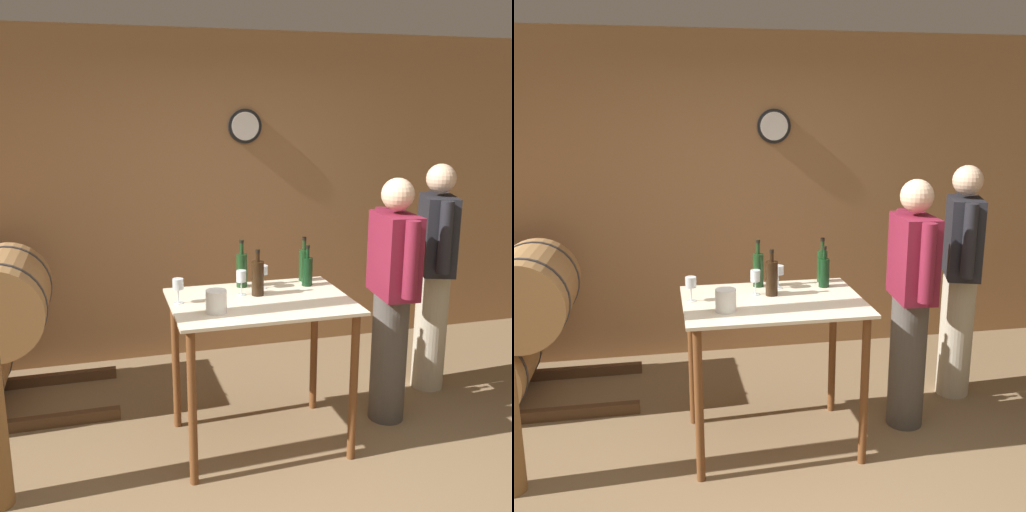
% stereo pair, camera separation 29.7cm
% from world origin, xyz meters
% --- Properties ---
extents(back_wall, '(8.40, 0.08, 2.70)m').
position_xyz_m(back_wall, '(0.00, 2.44, 1.35)').
color(back_wall, '#996B42').
rests_on(back_wall, ground_plane).
extents(tasting_table, '(1.09, 0.78, 0.96)m').
position_xyz_m(tasting_table, '(-0.06, 0.86, 0.78)').
color(tasting_table, beige).
rests_on(tasting_table, ground_plane).
extents(wine_bottle_far_left, '(0.07, 0.07, 0.31)m').
position_xyz_m(wine_bottle_far_left, '(-0.10, 1.16, 1.08)').
color(wine_bottle_far_left, '#193819').
rests_on(wine_bottle_far_left, tasting_table).
extents(wine_bottle_left, '(0.08, 0.08, 0.29)m').
position_xyz_m(wine_bottle_left, '(-0.05, 0.95, 1.07)').
color(wine_bottle_left, black).
rests_on(wine_bottle_left, tasting_table).
extents(wine_bottle_center, '(0.07, 0.07, 0.27)m').
position_xyz_m(wine_bottle_center, '(0.32, 1.07, 1.06)').
color(wine_bottle_center, black).
rests_on(wine_bottle_center, tasting_table).
extents(wine_bottle_right, '(0.07, 0.07, 0.30)m').
position_xyz_m(wine_bottle_right, '(0.34, 1.19, 1.07)').
color(wine_bottle_right, '#193819').
rests_on(wine_bottle_right, tasting_table).
extents(wine_glass_near_left, '(0.07, 0.07, 0.15)m').
position_xyz_m(wine_glass_near_left, '(-0.54, 0.93, 1.07)').
color(wine_glass_near_left, silver).
rests_on(wine_glass_near_left, tasting_table).
extents(wine_glass_near_center, '(0.06, 0.06, 0.16)m').
position_xyz_m(wine_glass_near_center, '(-0.14, 0.99, 1.07)').
color(wine_glass_near_center, silver).
rests_on(wine_glass_near_center, tasting_table).
extents(wine_glass_near_right, '(0.07, 0.07, 0.15)m').
position_xyz_m(wine_glass_near_right, '(0.02, 1.09, 1.07)').
color(wine_glass_near_right, silver).
rests_on(wine_glass_near_right, tasting_table).
extents(ice_bucket, '(0.12, 0.12, 0.13)m').
position_xyz_m(ice_bucket, '(-0.36, 0.70, 1.02)').
color(ice_bucket, white).
rests_on(ice_bucket, tasting_table).
extents(person_host, '(0.34, 0.56, 1.71)m').
position_xyz_m(person_host, '(1.40, 1.29, 0.90)').
color(person_host, '#B7AD93').
rests_on(person_host, ground_plane).
extents(person_visitor_with_scarf, '(0.25, 0.59, 1.66)m').
position_xyz_m(person_visitor_with_scarf, '(0.87, 0.93, 0.88)').
color(person_visitor_with_scarf, '#4C4742').
rests_on(person_visitor_with_scarf, ground_plane).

